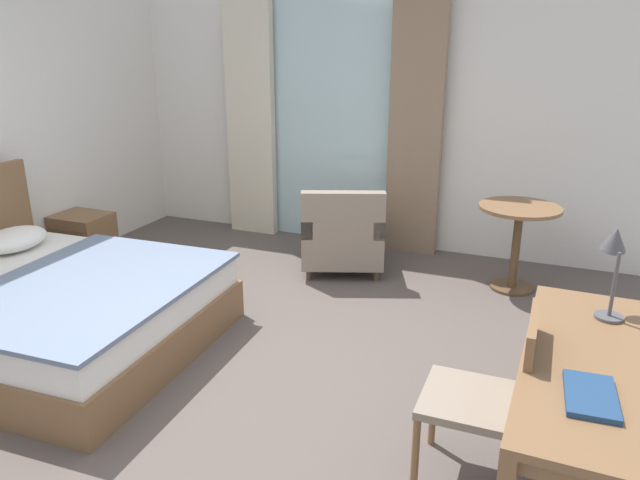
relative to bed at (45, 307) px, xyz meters
The scene contains 13 objects.
ground 1.39m from the bed, ahead, with size 5.64×6.52×0.10m, color #564C47.
wall_back 3.49m from the bed, 65.91° to the left, with size 5.24×0.12×2.74m, color silver.
balcony_glass_door 3.24m from the bed, 71.43° to the left, with size 1.32×0.02×2.41m, color silver.
curtain_panel_left 3.02m from the bed, 87.76° to the left, with size 0.52×0.10×2.57m, color beige.
curtain_panel_right 3.55m from the bed, 56.71° to the left, with size 0.51×0.10×2.57m, color #897056.
bed is the anchor object (origin of this frame).
nightstand 1.62m from the bed, 123.68° to the left, with size 0.49×0.41×0.48m.
writing_desk 3.47m from the bed, ahead, with size 0.67×1.51×0.76m.
desk_chair 3.04m from the bed, ahead, with size 0.47×0.45×0.91m.
desk_lamp 3.56m from the bed, ahead, with size 0.15×0.23×0.45m.
closed_book 3.47m from the bed, ahead, with size 0.18×0.31×0.02m, color navy.
armchair_by_window 2.52m from the bed, 55.66° to the left, with size 0.92×0.91×0.80m.
round_cafe_table 3.68m from the bed, 37.50° to the left, with size 0.66×0.66×0.73m.
Camera 1 is at (1.82, -2.81, 2.05)m, focal length 33.75 mm.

